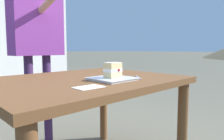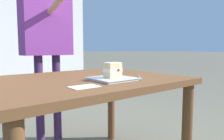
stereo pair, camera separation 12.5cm
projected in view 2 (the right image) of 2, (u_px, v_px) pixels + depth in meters
name	position (u px, v px, depth m)	size (l,w,h in m)	color
patio_table	(86.00, 92.00, 1.38)	(1.21, 0.95, 0.71)	brown
dessert_plate	(112.00, 79.00, 1.26)	(0.24, 0.24, 0.02)	white
cake_slice	(113.00, 70.00, 1.25)	(0.09, 0.08, 0.09)	#EAD18C
dessert_fork	(140.00, 78.00, 1.33)	(0.13, 0.14, 0.01)	silver
paper_napkin	(84.00, 87.00, 1.03)	(0.14, 0.10, 0.00)	white
diner_person	(47.00, 26.00, 1.93)	(0.46, 0.60, 1.66)	#452855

